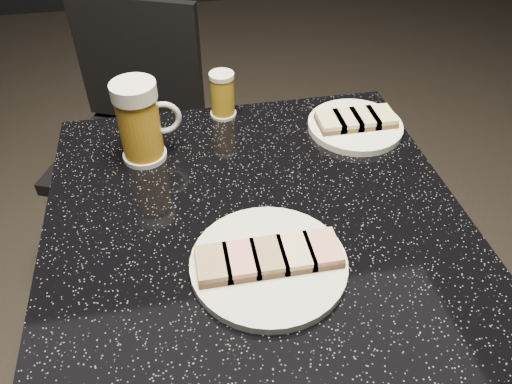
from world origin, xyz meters
TOP-DOWN VIEW (x-y plane):
  - plate_large at (-0.00, -0.12)m, footprint 0.24×0.24m
  - plate_small at (0.25, 0.21)m, footprint 0.19×0.19m
  - table at (0.00, 0.00)m, footprint 0.70×0.70m
  - beer_mug at (-0.18, 0.20)m, footprint 0.12×0.08m
  - beer_tumbler at (-0.01, 0.32)m, footprint 0.06×0.06m
  - chair at (-0.24, 0.66)m, footprint 0.48×0.48m
  - canapes_on_plate_large at (-0.00, -0.12)m, footprint 0.22×0.07m
  - canapes_on_plate_small at (0.25, 0.21)m, footprint 0.16×0.07m

SIDE VIEW (x-z plane):
  - chair at x=-0.24m, z-range 0.07..0.92m
  - table at x=0.00m, z-range 0.13..0.88m
  - plate_large at x=0.00m, z-range 0.75..0.76m
  - plate_small at x=0.25m, z-range 0.75..0.76m
  - canapes_on_plate_large at x=0.00m, z-range 0.76..0.78m
  - canapes_on_plate_small at x=0.25m, z-range 0.76..0.78m
  - beer_tumbler at x=-0.01m, z-range 0.75..0.85m
  - beer_mug at x=-0.18m, z-range 0.75..0.91m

